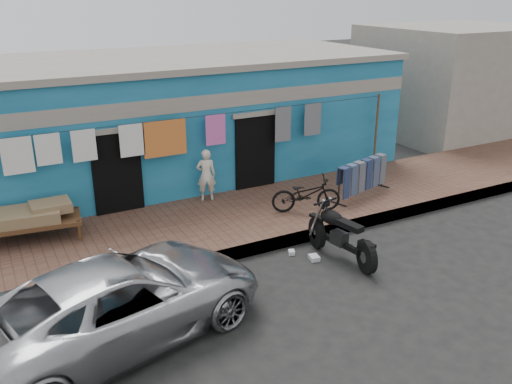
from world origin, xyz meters
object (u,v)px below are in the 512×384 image
object	(u,v)px
car	(120,300)
seated_person	(206,175)
jeans_rack	(362,177)
motorcycle	(341,234)
bicycle	(306,191)
charpoy	(29,224)

from	to	relation	value
car	seated_person	distance (m)	5.22
jeans_rack	motorcycle	bearing A→B (deg)	-135.79
car	bicycle	distance (m)	5.46
bicycle	charpoy	bearing A→B (deg)	98.51
seated_person	jeans_rack	distance (m)	3.80
motorcycle	charpoy	xyz separation A→B (m)	(-5.33, 3.28, 0.05)
car	jeans_rack	xyz separation A→B (m)	(6.68, 2.63, 0.05)
seated_person	jeans_rack	bearing A→B (deg)	174.69
bicycle	charpoy	world-z (taller)	bicycle
motorcycle	charpoy	size ratio (longest dim) A/B	0.81
car	charpoy	distance (m)	3.86
car	motorcycle	distance (m)	4.52
charpoy	jeans_rack	xyz separation A→B (m)	(7.52, -1.15, 0.10)
seated_person	charpoy	distance (m)	4.05
car	jeans_rack	bearing A→B (deg)	-82.91
motorcycle	jeans_rack	world-z (taller)	jeans_rack
seated_person	charpoy	size ratio (longest dim) A/B	0.57
car	seated_person	size ratio (longest dim) A/B	3.71
bicycle	motorcycle	bearing A→B (deg)	-170.31
jeans_rack	bicycle	bearing A→B (deg)	-172.48
seated_person	jeans_rack	xyz separation A→B (m)	(3.49, -1.50, -0.17)
charpoy	car	bearing A→B (deg)	-77.52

